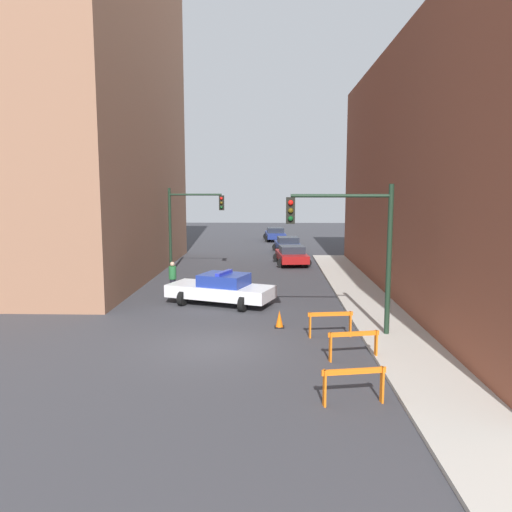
{
  "coord_description": "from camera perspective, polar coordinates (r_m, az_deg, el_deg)",
  "views": [
    {
      "loc": [
        1.85,
        -15.84,
        5.16
      ],
      "look_at": [
        1.09,
        8.5,
        1.86
      ],
      "focal_mm": 35.0,
      "sensor_mm": 36.0,
      "label": 1
    }
  ],
  "objects": [
    {
      "name": "parked_car_mid",
      "position": [
        40.37,
        3.66,
        1.31
      ],
      "size": [
        2.53,
        4.45,
        1.31
      ],
      "rotation": [
        0.0,
        0.0,
        0.09
      ],
      "color": "navy",
      "rests_on": "ground_plane"
    },
    {
      "name": "parked_car_near",
      "position": [
        34.13,
        4.09,
        0.14
      ],
      "size": [
        2.55,
        4.45,
        1.31
      ],
      "rotation": [
        0.0,
        0.0,
        0.1
      ],
      "color": "maroon",
      "rests_on": "ground_plane"
    },
    {
      "name": "traffic_light_near",
      "position": [
        17.41,
        11.3,
        2.19
      ],
      "size": [
        3.64,
        0.35,
        5.2
      ],
      "color": "black",
      "rests_on": "sidewalk_right"
    },
    {
      "name": "ground_plane",
      "position": [
        16.76,
        -4.72,
        -10.25
      ],
      "size": [
        120.0,
        120.0,
        0.0
      ],
      "primitive_type": "plane",
      "color": "#38383D"
    },
    {
      "name": "traffic_light_far",
      "position": [
        30.96,
        -7.83,
        4.37
      ],
      "size": [
        3.44,
        0.35,
        5.2
      ],
      "color": "black",
      "rests_on": "ground_plane"
    },
    {
      "name": "police_car",
      "position": [
        22.37,
        -3.99,
        -3.75
      ],
      "size": [
        5.05,
        3.36,
        1.52
      ],
      "rotation": [
        0.0,
        0.0,
        1.22
      ],
      "color": "white",
      "rests_on": "ground_plane"
    },
    {
      "name": "barrier_back",
      "position": [
        17.71,
        8.49,
        -7.25
      ],
      "size": [
        1.59,
        0.37,
        0.9
      ],
      "rotation": [
        0.0,
        0.0,
        0.14
      ],
      "color": "orange",
      "rests_on": "ground_plane"
    },
    {
      "name": "barrier_front",
      "position": [
        12.52,
        11.11,
        -13.72
      ],
      "size": [
        1.58,
        0.43,
        0.9
      ],
      "rotation": [
        0.0,
        0.0,
        0.18
      ],
      "color": "orange",
      "rests_on": "ground_plane"
    },
    {
      "name": "sidewalk_right",
      "position": [
        17.2,
        16.59,
        -9.87
      ],
      "size": [
        2.4,
        44.0,
        0.12
      ],
      "color": "#B2ADA3",
      "rests_on": "ground_plane"
    },
    {
      "name": "parked_car_far",
      "position": [
        49.84,
        2.22,
        2.54
      ],
      "size": [
        2.48,
        4.42,
        1.31
      ],
      "rotation": [
        0.0,
        0.0,
        0.07
      ],
      "color": "navy",
      "rests_on": "ground_plane"
    },
    {
      "name": "traffic_cone",
      "position": [
        18.79,
        2.69,
        -7.23
      ],
      "size": [
        0.36,
        0.36,
        0.66
      ],
      "color": "black",
      "rests_on": "ground_plane"
    },
    {
      "name": "pedestrian_crossing",
      "position": [
        24.5,
        -9.51,
        -2.5
      ],
      "size": [
        0.44,
        0.44,
        1.66
      ],
      "rotation": [
        0.0,
        0.0,
        3.42
      ],
      "color": "black",
      "rests_on": "ground_plane"
    },
    {
      "name": "barrier_mid",
      "position": [
        15.5,
        11.08,
        -9.48
      ],
      "size": [
        1.58,
        0.44,
        0.9
      ],
      "rotation": [
        0.0,
        0.0,
        0.19
      ],
      "color": "orange",
      "rests_on": "ground_plane"
    },
    {
      "name": "building_corner_left",
      "position": [
        33.46,
        -23.88,
        17.54
      ],
      "size": [
        14.0,
        20.0,
        22.47
      ],
      "color": "#93664C",
      "rests_on": "ground_plane"
    }
  ]
}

